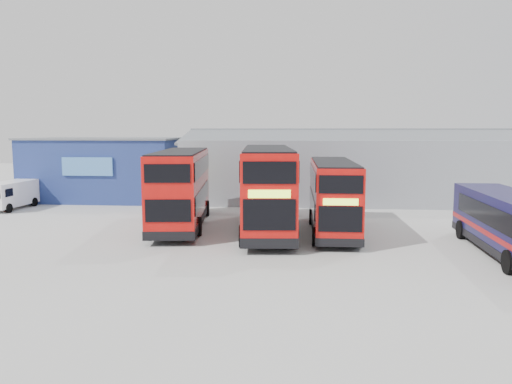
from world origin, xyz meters
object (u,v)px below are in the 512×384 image
object	(u,v)px
double_decker_left	(181,189)
double_decker_centre	(267,190)
maintenance_shed	(370,168)
double_decker_right	(333,197)
single_decker_blue	(512,226)
office_block	(108,168)
panel_van	(10,194)

from	to	relation	value
double_decker_left	double_decker_centre	distance (m)	5.31
maintenance_shed	double_decker_right	xyz separation A→B (m)	(-4.02, -14.78, -0.59)
double_decker_left	single_decker_blue	bearing A→B (deg)	154.36
office_block	double_decker_centre	size ratio (longest dim) A/B	1.07
double_decker_left	double_decker_centre	bearing A→B (deg)	162.39
double_decker_left	single_decker_blue	distance (m)	17.63
office_block	single_decker_blue	bearing A→B (deg)	-34.21
office_block	maintenance_shed	distance (m)	22.09
single_decker_blue	double_decker_left	bearing A→B (deg)	-17.46
office_block	double_decker_right	bearing A→B (deg)	-35.38
maintenance_shed	double_decker_left	distance (m)	18.87
maintenance_shed	single_decker_blue	xyz separation A→B (m)	(3.74, -19.50, -1.20)
maintenance_shed	double_decker_left	xyz separation A→B (m)	(-12.91, -13.76, -0.34)
double_decker_centre	single_decker_blue	xyz separation A→B (m)	(11.44, -4.73, -0.97)
office_block	maintenance_shed	world-z (taller)	maintenance_shed
maintenance_shed	double_decker_centre	xyz separation A→B (m)	(-7.70, -14.77, -0.22)
double_decker_centre	single_decker_blue	distance (m)	12.42
single_decker_blue	panel_van	distance (m)	32.70
maintenance_shed	single_decker_blue	distance (m)	19.90
panel_van	double_decker_centre	bearing A→B (deg)	-15.62
double_decker_left	panel_van	size ratio (longest dim) A/B	2.33
office_block	panel_van	size ratio (longest dim) A/B	2.62
office_block	maintenance_shed	bearing A→B (deg)	5.21
double_decker_left	double_decker_right	world-z (taller)	double_decker_left
double_decker_left	panel_van	world-z (taller)	double_decker_left
single_decker_blue	double_decker_right	bearing A→B (deg)	-29.79
single_decker_blue	double_decker_centre	bearing A→B (deg)	-20.89
office_block	double_decker_left	world-z (taller)	office_block
maintenance_shed	double_decker_left	bearing A→B (deg)	-133.17
maintenance_shed	double_decker_centre	world-z (taller)	maintenance_shed
maintenance_shed	double_decker_right	distance (m)	15.32
double_decker_right	panel_van	xyz separation A→B (m)	(-22.96, 6.47, -0.89)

